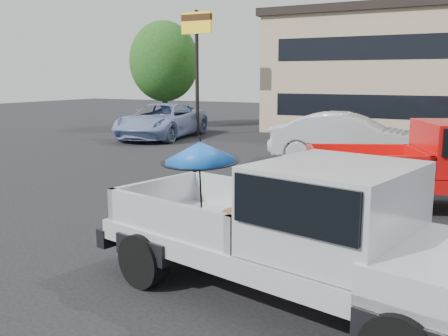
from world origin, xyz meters
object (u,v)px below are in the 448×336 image
Objects in this scene: tree_left at (164,62)px; blue_suv at (162,121)px; silver_sedan at (348,138)px; silver_pickup at (316,228)px; motel_sign at (197,39)px.

blue_suv is (2.94, -4.52, -2.91)m from tree_left.
tree_left reaches higher than silver_sedan.
silver_sedan is at bearing 114.33° from silver_pickup.
motel_sign reaches higher than blue_suv.
motel_sign is at bearing -36.87° from tree_left.
silver_pickup is at bearing -58.06° from blue_suv.
silver_pickup reaches higher than silver_sedan.
silver_sedan reaches higher than blue_suv.
motel_sign is 4.26m from blue_suv.
blue_suv is (-1.06, -1.52, -3.83)m from motel_sign.
silver_sedan is (8.60, -4.48, -3.81)m from motel_sign.
silver_pickup is at bearing -54.52° from motel_sign.
silver_pickup is 1.16× the size of silver_sedan.
motel_sign is 1.02× the size of blue_suv.
tree_left is 1.01× the size of silver_pickup.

